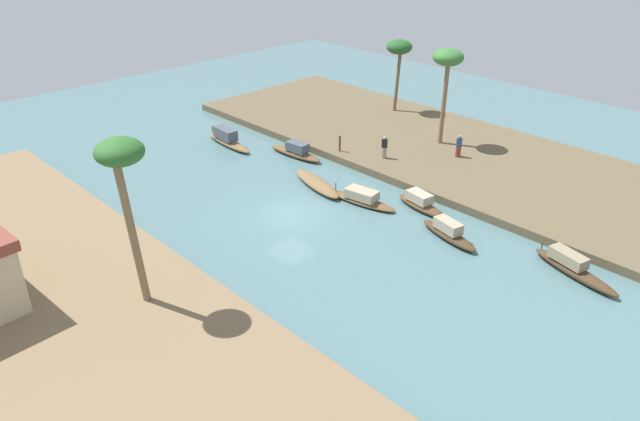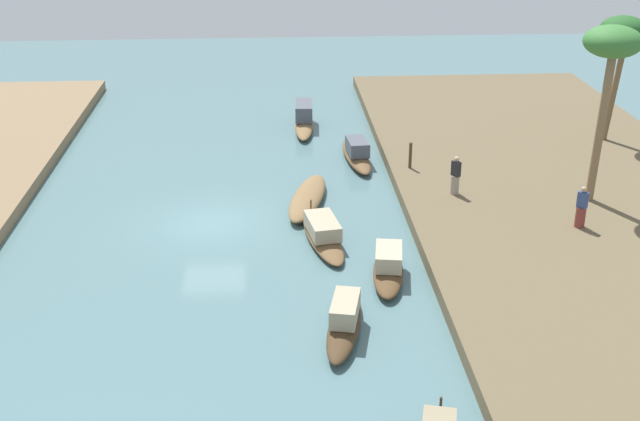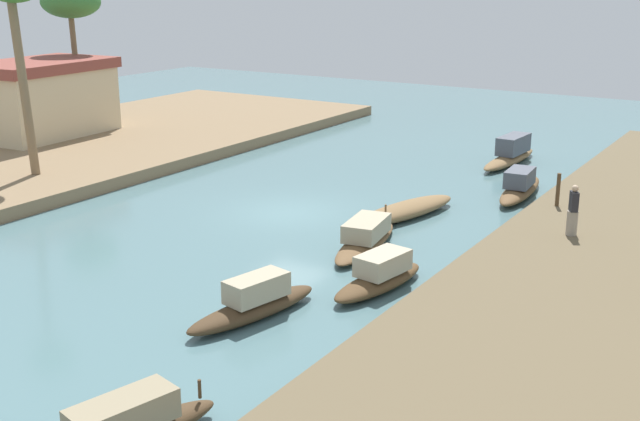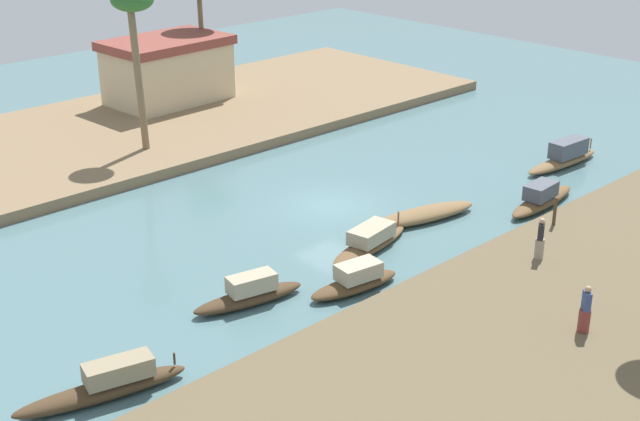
{
  "view_description": "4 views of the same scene",
  "coord_description": "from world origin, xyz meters",
  "px_view_note": "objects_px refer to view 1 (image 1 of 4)",
  "views": [
    {
      "loc": [
        -24.84,
        21.45,
        17.31
      ],
      "look_at": [
        -1.8,
        -0.77,
        0.72
      ],
      "focal_mm": 34.44,
      "sensor_mm": 36.0,
      "label": 1
    },
    {
      "loc": [
        -29.38,
        -2.43,
        13.4
      ],
      "look_at": [
        -1.23,
        -4.24,
        0.99
      ],
      "focal_mm": 45.5,
      "sensor_mm": 36.0,
      "label": 2
    },
    {
      "loc": [
        -23.53,
        -16.01,
        8.46
      ],
      "look_at": [
        -2.59,
        -2.96,
        1.19
      ],
      "focal_mm": 45.13,
      "sensor_mm": 36.0,
      "label": 3
    },
    {
      "loc": [
        -25.12,
        -25.91,
        14.93
      ],
      "look_at": [
        -1.54,
        -0.95,
        0.5
      ],
      "focal_mm": 49.48,
      "sensor_mm": 36.0,
      "label": 4
    }
  ],
  "objects_px": {
    "sampan_near_left_bank": "(362,198)",
    "sampan_with_red_awning": "(573,268)",
    "sampan_open_hull": "(420,203)",
    "person_by_mooring": "(384,149)",
    "mooring_post": "(340,143)",
    "sampan_with_tall_canopy": "(317,183)",
    "palm_tree_right_tall": "(122,166)",
    "sampan_midstream": "(449,232)",
    "person_on_near_bank": "(459,148)",
    "sampan_foreground": "(227,139)",
    "palm_tree_left_near": "(448,62)",
    "sampan_downstream_large": "(296,151)",
    "palm_tree_left_far": "(399,49)"
  },
  "relations": [
    {
      "from": "sampan_near_left_bank",
      "to": "sampan_with_red_awning",
      "type": "distance_m",
      "value": 13.02
    },
    {
      "from": "sampan_open_hull",
      "to": "person_by_mooring",
      "type": "bearing_deg",
      "value": -22.12
    },
    {
      "from": "sampan_with_red_awning",
      "to": "mooring_post",
      "type": "relative_size",
      "value": 4.35
    },
    {
      "from": "sampan_with_tall_canopy",
      "to": "palm_tree_right_tall",
      "type": "bearing_deg",
      "value": 118.91
    },
    {
      "from": "sampan_midstream",
      "to": "person_on_near_bank",
      "type": "xyz_separation_m",
      "value": [
        5.96,
        -9.43,
        0.79
      ]
    },
    {
      "from": "sampan_foreground",
      "to": "palm_tree_left_near",
      "type": "xyz_separation_m",
      "value": [
        -11.86,
        -11.12,
        6.14
      ]
    },
    {
      "from": "person_on_near_bank",
      "to": "palm_tree_left_near",
      "type": "xyz_separation_m",
      "value": [
        2.55,
        -1.39,
        5.44
      ]
    },
    {
      "from": "sampan_near_left_bank",
      "to": "person_on_near_bank",
      "type": "relative_size",
      "value": 2.96
    },
    {
      "from": "sampan_with_red_awning",
      "to": "palm_tree_left_near",
      "type": "distance_m",
      "value": 18.76
    },
    {
      "from": "mooring_post",
      "to": "sampan_foreground",
      "type": "bearing_deg",
      "value": 29.31
    },
    {
      "from": "sampan_foreground",
      "to": "sampan_downstream_large",
      "type": "height_order",
      "value": "sampan_foreground"
    },
    {
      "from": "sampan_foreground",
      "to": "sampan_downstream_large",
      "type": "distance_m",
      "value": 5.84
    },
    {
      "from": "sampan_downstream_large",
      "to": "palm_tree_left_far",
      "type": "distance_m",
      "value": 13.65
    },
    {
      "from": "sampan_near_left_bank",
      "to": "sampan_downstream_large",
      "type": "relative_size",
      "value": 0.98
    },
    {
      "from": "sampan_midstream",
      "to": "sampan_open_hull",
      "type": "xyz_separation_m",
      "value": [
        3.41,
        -1.82,
        -0.01
      ]
    },
    {
      "from": "sampan_open_hull",
      "to": "sampan_with_tall_canopy",
      "type": "bearing_deg",
      "value": 28.83
    },
    {
      "from": "sampan_with_red_awning",
      "to": "sampan_open_hull",
      "type": "distance_m",
      "value": 9.96
    },
    {
      "from": "person_on_near_bank",
      "to": "palm_tree_right_tall",
      "type": "distance_m",
      "value": 25.89
    },
    {
      "from": "sampan_with_red_awning",
      "to": "palm_tree_left_far",
      "type": "xyz_separation_m",
      "value": [
        22.46,
        -12.95,
        5.35
      ]
    },
    {
      "from": "palm_tree_left_far",
      "to": "palm_tree_right_tall",
      "type": "bearing_deg",
      "value": 108.34
    },
    {
      "from": "sampan_near_left_bank",
      "to": "sampan_downstream_large",
      "type": "xyz_separation_m",
      "value": [
        8.63,
        -2.19,
        0.04
      ]
    },
    {
      "from": "palm_tree_left_near",
      "to": "sampan_with_red_awning",
      "type": "bearing_deg",
      "value": 148.28
    },
    {
      "from": "person_on_near_bank",
      "to": "mooring_post",
      "type": "distance_m",
      "value": 8.49
    },
    {
      "from": "sampan_with_tall_canopy",
      "to": "palm_tree_left_near",
      "type": "height_order",
      "value": "palm_tree_left_near"
    },
    {
      "from": "sampan_with_red_awning",
      "to": "palm_tree_right_tall",
      "type": "relative_size",
      "value": 0.65
    },
    {
      "from": "sampan_with_red_awning",
      "to": "person_on_near_bank",
      "type": "bearing_deg",
      "value": -18.13
    },
    {
      "from": "sampan_midstream",
      "to": "sampan_open_hull",
      "type": "relative_size",
      "value": 1.12
    },
    {
      "from": "sampan_with_red_awning",
      "to": "sampan_foreground",
      "type": "height_order",
      "value": "sampan_foreground"
    },
    {
      "from": "sampan_near_left_bank",
      "to": "person_by_mooring",
      "type": "height_order",
      "value": "person_by_mooring"
    },
    {
      "from": "palm_tree_right_tall",
      "to": "sampan_near_left_bank",
      "type": "bearing_deg",
      "value": -88.32
    },
    {
      "from": "sampan_midstream",
      "to": "palm_tree_left_far",
      "type": "relative_size",
      "value": 0.71
    },
    {
      "from": "sampan_foreground",
      "to": "person_on_near_bank",
      "type": "relative_size",
      "value": 3.3
    },
    {
      "from": "sampan_near_left_bank",
      "to": "palm_tree_right_tall",
      "type": "bearing_deg",
      "value": 82.1
    },
    {
      "from": "palm_tree_right_tall",
      "to": "sampan_foreground",
      "type": "bearing_deg",
      "value": -46.83
    },
    {
      "from": "sampan_downstream_large",
      "to": "person_on_near_bank",
      "type": "height_order",
      "value": "person_on_near_bank"
    },
    {
      "from": "sampan_midstream",
      "to": "sampan_open_hull",
      "type": "bearing_deg",
      "value": -15.92
    },
    {
      "from": "sampan_midstream",
      "to": "mooring_post",
      "type": "xyz_separation_m",
      "value": [
        12.57,
        -4.09,
        0.73
      ]
    },
    {
      "from": "sampan_foreground",
      "to": "palm_tree_right_tall",
      "type": "bearing_deg",
      "value": 136.28
    },
    {
      "from": "sampan_with_red_awning",
      "to": "sampan_with_tall_canopy",
      "type": "height_order",
      "value": "sampan_with_red_awning"
    },
    {
      "from": "sampan_open_hull",
      "to": "palm_tree_left_near",
      "type": "relative_size",
      "value": 0.54
    },
    {
      "from": "sampan_midstream",
      "to": "person_by_mooring",
      "type": "relative_size",
      "value": 2.62
    },
    {
      "from": "sampan_downstream_large",
      "to": "person_by_mooring",
      "type": "bearing_deg",
      "value": -152.38
    },
    {
      "from": "sampan_midstream",
      "to": "sampan_downstream_large",
      "type": "bearing_deg",
      "value": 4.82
    },
    {
      "from": "mooring_post",
      "to": "palm_tree_left_far",
      "type": "bearing_deg",
      "value": -72.16
    },
    {
      "from": "sampan_downstream_large",
      "to": "palm_tree_right_tall",
      "type": "relative_size",
      "value": 0.62
    },
    {
      "from": "mooring_post",
      "to": "palm_tree_left_far",
      "type": "height_order",
      "value": "palm_tree_left_far"
    },
    {
      "from": "sampan_downstream_large",
      "to": "palm_tree_right_tall",
      "type": "xyz_separation_m",
      "value": [
        -9.08,
        17.67,
        6.93
      ]
    },
    {
      "from": "person_on_near_bank",
      "to": "mooring_post",
      "type": "height_order",
      "value": "person_on_near_bank"
    },
    {
      "from": "sampan_foreground",
      "to": "person_on_near_bank",
      "type": "bearing_deg",
      "value": -142.87
    },
    {
      "from": "palm_tree_left_far",
      "to": "sampan_with_tall_canopy",
      "type": "bearing_deg",
      "value": 111.2
    }
  ]
}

